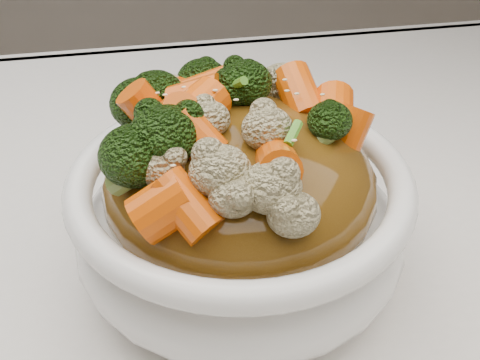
{
  "coord_description": "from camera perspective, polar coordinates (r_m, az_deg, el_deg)",
  "views": [
    {
      "loc": [
        -0.02,
        -0.29,
        1.03
      ],
      "look_at": [
        0.04,
        -0.01,
        0.83
      ],
      "focal_mm": 42.0,
      "sensor_mm": 36.0,
      "label": 1
    }
  ],
  "objects": [
    {
      "name": "tablecloth",
      "position": [
        0.42,
        -5.34,
        -10.17
      ],
      "size": [
        1.2,
        0.8,
        0.04
      ],
      "primitive_type": "cube",
      "color": "white",
      "rests_on": "dining_table"
    },
    {
      "name": "bowl",
      "position": [
        0.37,
        -0.0,
        -4.06
      ],
      "size": [
        0.28,
        0.28,
        0.09
      ],
      "primitive_type": null,
      "rotation": [
        0.0,
        0.0,
        -0.37
      ],
      "color": "white",
      "rests_on": "tablecloth"
    },
    {
      "name": "sauce_base",
      "position": [
        0.36,
        -0.0,
        -0.39
      ],
      "size": [
        0.22,
        0.22,
        0.09
      ],
      "primitive_type": "ellipsoid",
      "rotation": [
        0.0,
        0.0,
        -0.37
      ],
      "color": "#54360E",
      "rests_on": "bowl"
    },
    {
      "name": "carrots",
      "position": [
        0.32,
        -0.0,
        8.6
      ],
      "size": [
        0.22,
        0.22,
        0.05
      ],
      "primitive_type": null,
      "rotation": [
        0.0,
        0.0,
        -0.37
      ],
      "color": "#E35507",
      "rests_on": "sauce_base"
    },
    {
      "name": "broccoli",
      "position": [
        0.32,
        -0.0,
        8.44
      ],
      "size": [
        0.22,
        0.22,
        0.04
      ],
      "primitive_type": null,
      "rotation": [
        0.0,
        0.0,
        -0.37
      ],
      "color": "black",
      "rests_on": "sauce_base"
    },
    {
      "name": "cauliflower",
      "position": [
        0.32,
        -0.0,
        8.13
      ],
      "size": [
        0.22,
        0.22,
        0.04
      ],
      "primitive_type": null,
      "rotation": [
        0.0,
        0.0,
        -0.37
      ],
      "color": "tan",
      "rests_on": "sauce_base"
    },
    {
      "name": "scallions",
      "position": [
        0.32,
        0.0,
        8.76
      ],
      "size": [
        0.17,
        0.17,
        0.02
      ],
      "primitive_type": null,
      "rotation": [
        0.0,
        0.0,
        -0.37
      ],
      "color": "#498F21",
      "rests_on": "sauce_base"
    },
    {
      "name": "sesame_seeds",
      "position": [
        0.32,
        0.0,
        8.76
      ],
      "size": [
        0.2,
        0.2,
        0.01
      ],
      "primitive_type": null,
      "rotation": [
        0.0,
        0.0,
        -0.37
      ],
      "color": "beige",
      "rests_on": "sauce_base"
    }
  ]
}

